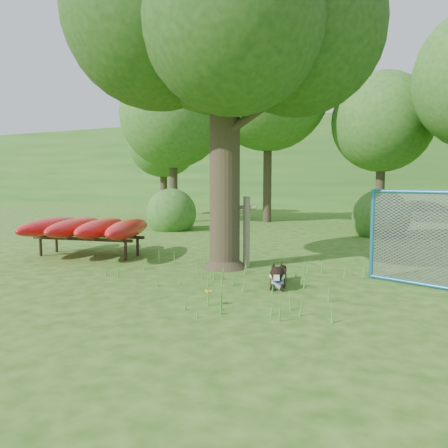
% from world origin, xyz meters
% --- Properties ---
extents(ground, '(80.00, 80.00, 0.00)m').
position_xyz_m(ground, '(0.00, 0.00, 0.00)').
color(ground, '#275210').
rests_on(ground, ground).
extents(oak_tree, '(5.91, 5.14, 7.64)m').
position_xyz_m(oak_tree, '(-0.29, 2.16, 5.09)').
color(oak_tree, '#31291B').
rests_on(oak_tree, ground).
extents(wooden_post, '(0.40, 0.15, 1.46)m').
position_xyz_m(wooden_post, '(0.15, 2.35, 0.77)').
color(wooden_post, '#6F6653').
rests_on(wooden_post, ground).
extents(kayak_rack, '(3.36, 3.00, 0.89)m').
position_xyz_m(kayak_rack, '(-3.73, 1.98, 0.68)').
color(kayak_rack, black).
rests_on(kayak_rack, ground).
extents(husky_dog, '(0.45, 1.02, 0.46)m').
position_xyz_m(husky_dog, '(1.26, 1.12, 0.16)').
color(husky_dog, black).
rests_on(husky_dog, ground).
extents(wildflower_clump, '(0.11, 0.12, 0.24)m').
position_xyz_m(wildflower_clump, '(0.75, -0.44, 0.19)').
color(wildflower_clump, '#4E9B33').
rests_on(wildflower_clump, ground).
extents(bg_tree_a, '(4.40, 4.40, 6.70)m').
position_xyz_m(bg_tree_a, '(-6.50, 10.00, 4.48)').
color(bg_tree_a, '#31291B').
rests_on(bg_tree_a, ground).
extents(bg_tree_b, '(5.20, 5.20, 8.22)m').
position_xyz_m(bg_tree_b, '(-3.00, 12.00, 5.61)').
color(bg_tree_b, '#31291B').
rests_on(bg_tree_b, ground).
extents(bg_tree_c, '(4.00, 4.00, 6.12)m').
position_xyz_m(bg_tree_c, '(1.50, 13.00, 4.11)').
color(bg_tree_c, '#31291B').
rests_on(bg_tree_c, ground).
extents(bg_tree_f, '(3.60, 3.60, 5.55)m').
position_xyz_m(bg_tree_f, '(-9.00, 13.00, 3.73)').
color(bg_tree_f, '#31291B').
rests_on(bg_tree_f, ground).
extents(shrub_left, '(1.80, 1.80, 1.80)m').
position_xyz_m(shrub_left, '(-5.00, 7.50, 0.00)').
color(shrub_left, '#2C601F').
rests_on(shrub_left, ground).
extents(shrub_mid, '(1.80, 1.80, 1.80)m').
position_xyz_m(shrub_mid, '(2.00, 9.00, 0.00)').
color(shrub_mid, '#2C601F').
rests_on(shrub_mid, ground).
extents(wooded_hillside, '(80.00, 12.00, 6.00)m').
position_xyz_m(wooded_hillside, '(0.00, 28.00, 3.00)').
color(wooded_hillside, '#2C601F').
rests_on(wooded_hillside, ground).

